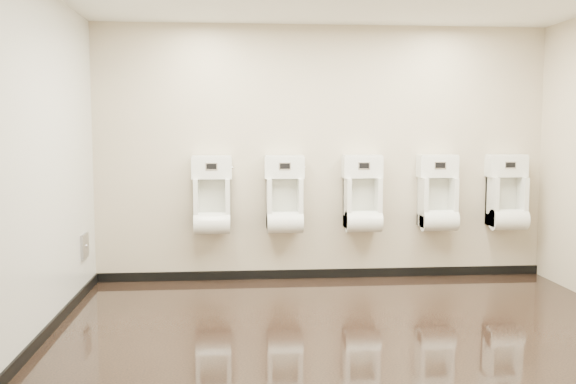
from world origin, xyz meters
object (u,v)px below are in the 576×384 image
object	(u,v)px
urinal_0	(212,201)
urinal_1	(284,200)
urinal_4	(507,198)
urinal_3	(438,199)
access_panel	(85,246)
urinal_2	(363,199)

from	to	relation	value
urinal_0	urinal_1	distance (m)	0.78
urinal_0	urinal_4	distance (m)	3.28
urinal_0	urinal_3	xyz separation A→B (m)	(2.49, 0.00, 0.00)
urinal_1	urinal_3	world-z (taller)	same
access_panel	urinal_3	distance (m)	3.79
access_panel	urinal_4	distance (m)	4.58
access_panel	urinal_4	size ratio (longest dim) A/B	0.30
access_panel	urinal_1	size ratio (longest dim) A/B	0.30
urinal_0	urinal_3	size ratio (longest dim) A/B	1.00
access_panel	urinal_0	xyz separation A→B (m)	(1.26, 0.40, 0.40)
urinal_4	urinal_1	bearing A→B (deg)	180.00
urinal_3	urinal_4	bearing A→B (deg)	0.00
urinal_1	urinal_4	xyz separation A→B (m)	(2.50, 0.00, 0.00)
urinal_0	urinal_1	xyz separation A→B (m)	(0.78, 0.00, 0.00)
access_panel	urinal_4	world-z (taller)	urinal_4
access_panel	urinal_3	xyz separation A→B (m)	(3.75, 0.40, 0.40)
urinal_2	urinal_4	distance (m)	1.64
urinal_3	urinal_4	xyz separation A→B (m)	(0.79, 0.00, 0.00)
urinal_1	access_panel	bearing A→B (deg)	-168.82
urinal_1	urinal_3	distance (m)	1.71
access_panel	urinal_1	xyz separation A→B (m)	(2.04, 0.40, 0.40)
urinal_0	urinal_4	bearing A→B (deg)	0.00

